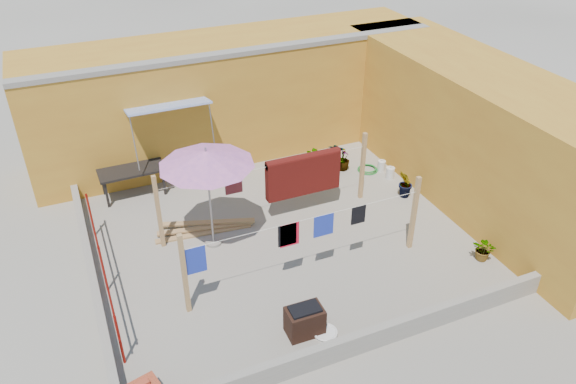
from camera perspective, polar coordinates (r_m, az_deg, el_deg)
The scene contains 20 objects.
ground at distance 12.74m, azimuth -0.72°, elevation -4.75°, with size 80.00×80.00×0.00m, color #9E998E.
wall_back at distance 15.96m, azimuth -5.68°, elevation 9.80°, with size 11.00×3.27×3.21m.
wall_right at distance 14.41m, azimuth 18.78°, elevation 5.56°, with size 2.40×9.00×3.20m, color #BC8829.
parapet_front at distance 10.23m, azimuth 7.29°, elevation -14.90°, with size 8.30×0.16×0.44m, color gray.
parapet_left at distance 12.01m, azimuth -19.21°, elevation -8.30°, with size 0.16×7.30×0.44m, color gray.
red_railing at distance 11.54m, azimuth -18.41°, elevation -6.76°, with size 0.05×4.20×1.10m.
clothesline_rig at distance 12.84m, azimuth 1.22°, elevation 1.03°, with size 5.09×2.35×1.80m.
patio_umbrella at distance 11.54m, azimuth -8.31°, elevation 3.37°, with size 2.33×2.33×2.41m.
outdoor_table at distance 14.46m, azimuth -15.63°, elevation 2.07°, with size 1.62×0.83×0.75m.
lumber_pile at distance 13.09m, azimuth -8.37°, elevation -3.62°, with size 2.33×0.85×0.14m.
brazier at distance 10.41m, azimuth 1.71°, elevation -12.92°, with size 0.68×0.46×0.60m.
white_basin at distance 10.57m, azimuth 3.81°, elevation -14.08°, with size 0.46×0.46×0.08m.
water_jug_a at distance 15.45m, azimuth 9.48°, elevation 2.66°, with size 0.21×0.21×0.33m.
water_jug_b at distance 15.13m, azimuth 10.34°, elevation 1.94°, with size 0.23×0.23×0.36m.
green_hose at distance 15.45m, azimuth 8.09°, elevation 2.32°, with size 0.55×0.55×0.08m.
plant_back_a at distance 14.97m, azimuth 3.14°, elevation 3.31°, with size 0.78×0.67×0.86m, color #1B5B1A.
plant_back_b at distance 15.27m, azimuth 5.62°, elevation 3.37°, with size 0.37×0.37×0.65m, color #1B5B1A.
plant_right_a at distance 15.13m, azimuth 4.92°, elevation 3.58°, with size 0.46×0.31×0.87m, color #1B5B1A.
plant_right_b at distance 14.26m, azimuth 11.87°, elevation 0.80°, with size 0.43×0.34×0.77m, color #1B5B1A.
plant_right_c at distance 12.70m, azimuth 19.32°, elevation -5.52°, with size 0.49×0.42×0.54m, color #1B5B1A.
Camera 1 is at (-3.87, -9.40, 7.69)m, focal length 35.00 mm.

